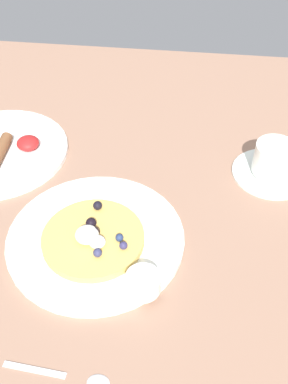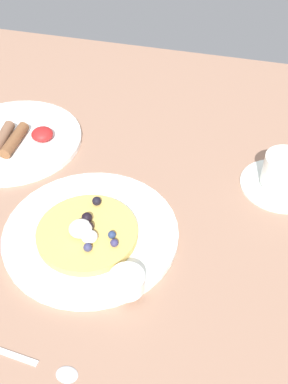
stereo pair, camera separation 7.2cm
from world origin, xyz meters
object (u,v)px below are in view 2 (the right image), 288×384
syrup_ramekin (127,282)px  coffee_saucer (280,184)px  coffee_cup (285,170)px  teaspoon (46,367)px  pancake_plate (91,233)px  breakfast_plate (14,140)px

syrup_ramekin → coffee_saucer: syrup_ramekin is taller
coffee_cup → teaspoon: bearing=-122.8°
coffee_saucer → coffee_cup: 0.03m
pancake_plate → coffee_cup: size_ratio=3.09×
pancake_plate → coffee_cup: 0.35m
breakfast_plate → teaspoon: (0.25, -0.41, -0.00)m
coffee_saucer → teaspoon: bearing=-122.6°
breakfast_plate → teaspoon: 0.48m
coffee_saucer → breakfast_plate: bearing=-179.5°
pancake_plate → teaspoon: 0.22m
breakfast_plate → coffee_cup: 0.52m
pancake_plate → coffee_saucer: size_ratio=2.00×
teaspoon → syrup_ramekin: bearing=63.6°
coffee_cup → teaspoon: size_ratio=0.66×
coffee_saucer → coffee_cup: size_ratio=1.55×
breakfast_plate → coffee_saucer: breakfast_plate is taller
syrup_ramekin → teaspoon: 0.15m
pancake_plate → coffee_saucer: pancake_plate is taller
pancake_plate → teaspoon: size_ratio=2.03×
pancake_plate → breakfast_plate: bearing=140.4°
pancake_plate → breakfast_plate: 0.30m
breakfast_plate → coffee_cup: bearing=0.4°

